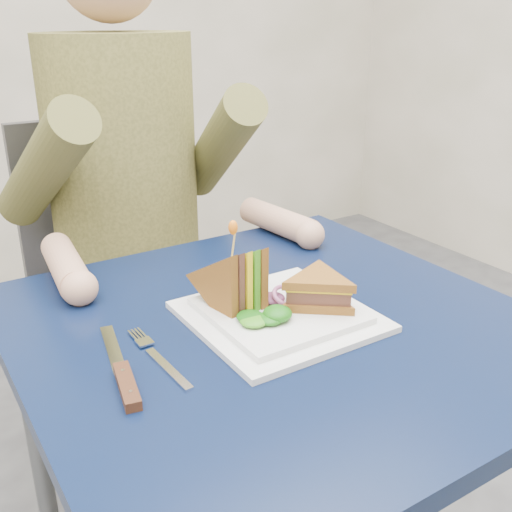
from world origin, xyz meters
TOP-DOWN VIEW (x-y plane):
  - table at (0.00, 0.00)m, footprint 0.75×0.75m
  - chair at (0.00, 0.71)m, footprint 0.42×0.40m
  - diner at (-0.00, 0.60)m, footprint 0.54×0.59m
  - plate at (0.01, 0.00)m, footprint 0.26×0.26m
  - sandwich_flat at (0.06, -0.02)m, footprint 0.18×0.18m
  - sandwich_upright at (-0.05, 0.05)m, footprint 0.09×0.15m
  - fork at (-0.20, -0.01)m, footprint 0.02×0.18m
  - knife at (-0.26, -0.03)m, footprint 0.06×0.22m
  - toothpick at (-0.05, 0.05)m, footprint 0.01×0.01m
  - toothpick_frill at (-0.05, 0.05)m, footprint 0.01×0.01m
  - lettuce_spill at (0.01, 0.01)m, footprint 0.15×0.13m
  - onion_ring at (0.02, 0.01)m, footprint 0.04×0.04m

SIDE VIEW (x-z plane):
  - chair at x=0.00m, z-range 0.08..1.01m
  - table at x=0.00m, z-range 0.29..1.02m
  - fork at x=-0.20m, z-range 0.73..0.74m
  - knife at x=-0.26m, z-range 0.73..0.74m
  - plate at x=0.01m, z-range 0.73..0.75m
  - lettuce_spill at x=0.01m, z-range 0.75..0.77m
  - onion_ring at x=0.02m, z-range 0.75..0.78m
  - sandwich_flat at x=0.06m, z-range 0.75..0.80m
  - sandwich_upright at x=-0.05m, z-range 0.71..0.86m
  - toothpick at x=-0.05m, z-range 0.82..0.88m
  - toothpick_frill at x=-0.05m, z-range 0.87..0.89m
  - diner at x=0.00m, z-range 0.54..1.29m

